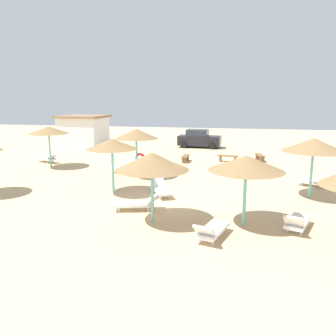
{
  "coord_description": "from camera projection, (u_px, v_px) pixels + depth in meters",
  "views": [
    {
      "loc": [
        3.24,
        -13.06,
        4.63
      ],
      "look_at": [
        0.0,
        3.0,
        1.2
      ],
      "focal_mm": 35.71,
      "sensor_mm": 36.0,
      "label": 1
    }
  ],
  "objects": [
    {
      "name": "lounger_0",
      "position": [
        212.0,
        230.0,
        11.14
      ],
      "size": [
        1.15,
        1.98,
        0.75
      ],
      "color": "white",
      "rests_on": "ground"
    },
    {
      "name": "bench_2",
      "position": [
        260.0,
        156.0,
        25.08
      ],
      "size": [
        0.69,
        1.55,
        0.49
      ],
      "color": "brown",
      "rests_on": "ground"
    },
    {
      "name": "bench_1",
      "position": [
        185.0,
        157.0,
        24.72
      ],
      "size": [
        0.4,
        1.5,
        0.49
      ],
      "color": "brown",
      "rests_on": "ground"
    },
    {
      "name": "lounger_6",
      "position": [
        137.0,
        203.0,
        14.0
      ],
      "size": [
        2.0,
        1.11,
        0.67
      ],
      "color": "white",
      "rests_on": "ground"
    },
    {
      "name": "parasol_6",
      "position": [
        152.0,
        161.0,
        12.25
      ],
      "size": [
        2.75,
        2.75,
        2.69
      ],
      "color": "#6BC6BC",
      "rests_on": "ground"
    },
    {
      "name": "beach_cabana",
      "position": [
        84.0,
        132.0,
        31.18
      ],
      "size": [
        3.97,
        4.2,
        3.08
      ],
      "color": "white",
      "rests_on": "ground"
    },
    {
      "name": "bench_0",
      "position": [
        228.0,
        157.0,
        24.71
      ],
      "size": [
        1.54,
        0.63,
        0.49
      ],
      "color": "brown",
      "rests_on": "ground"
    },
    {
      "name": "lounger_7",
      "position": [
        47.0,
        158.0,
        24.48
      ],
      "size": [
        1.99,
        1.44,
        0.67
      ],
      "color": "white",
      "rests_on": "ground"
    },
    {
      "name": "lounger_4",
      "position": [
        297.0,
        222.0,
        11.89
      ],
      "size": [
        1.25,
        1.97,
        0.77
      ],
      "color": "white",
      "rests_on": "ground"
    },
    {
      "name": "parked_car",
      "position": [
        199.0,
        139.0,
        31.89
      ],
      "size": [
        4.11,
        2.21,
        1.72
      ],
      "color": "black",
      "rests_on": "ground"
    },
    {
      "name": "parasol_5",
      "position": [
        112.0,
        144.0,
        15.97
      ],
      "size": [
        2.5,
        2.5,
        2.74
      ],
      "color": "#6BC6BC",
      "rests_on": "ground"
    },
    {
      "name": "lounger_3",
      "position": [
        124.0,
        166.0,
        21.55
      ],
      "size": [
        1.4,
        1.99,
        0.7
      ],
      "color": "white",
      "rests_on": "ground"
    },
    {
      "name": "parasol_3",
      "position": [
        136.0,
        134.0,
        19.45
      ],
      "size": [
        2.54,
        2.54,
        2.89
      ],
      "color": "#6BC6BC",
      "rests_on": "ground"
    },
    {
      "name": "parasol_7",
      "position": [
        48.0,
        130.0,
        22.21
      ],
      "size": [
        2.63,
        2.63,
        2.82
      ],
      "color": "#6BC6BC",
      "rests_on": "ground"
    },
    {
      "name": "lounger_1",
      "position": [
        317.0,
        181.0,
        17.68
      ],
      "size": [
        2.02,
        1.28,
        0.61
      ],
      "color": "white",
      "rests_on": "ground"
    },
    {
      "name": "parasol_0",
      "position": [
        246.0,
        163.0,
        11.89
      ],
      "size": [
        2.73,
        2.73,
        2.64
      ],
      "color": "#6BC6BC",
      "rests_on": "ground"
    },
    {
      "name": "ground_plane",
      "position": [
        154.0,
        210.0,
        14.1
      ],
      "size": [
        80.0,
        80.0,
        0.0
      ],
      "primitive_type": "plane",
      "color": "#D1B284"
    },
    {
      "name": "lounger_5",
      "position": [
        161.0,
        189.0,
        16.21
      ],
      "size": [
        1.43,
        1.94,
        0.78
      ],
      "color": "white",
      "rests_on": "ground"
    },
    {
      "name": "parasol_1",
      "position": [
        314.0,
        145.0,
        15.34
      ],
      "size": [
        2.84,
        2.84,
        2.84
      ],
      "color": "#6BC6BC",
      "rests_on": "ground"
    }
  ]
}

